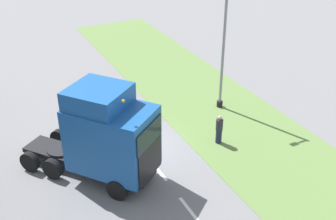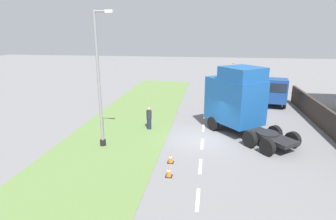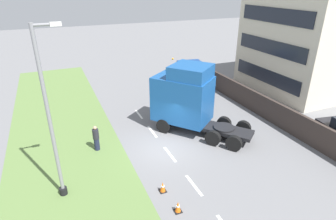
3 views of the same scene
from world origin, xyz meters
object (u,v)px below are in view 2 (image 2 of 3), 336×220
at_px(traffic_cone_trailing, 171,158).
at_px(pedestrian, 149,119).
at_px(lamp_post, 100,88).
at_px(traffic_cone_lead, 169,171).
at_px(flatbed_truck, 274,92).
at_px(lorry_cab, 237,100).

bearing_deg(traffic_cone_trailing, pedestrian, 114.09).
distance_m(pedestrian, traffic_cone_trailing, 5.86).
distance_m(lamp_post, traffic_cone_lead, 6.85).
relative_size(flatbed_truck, lamp_post, 0.66).
relative_size(pedestrian, traffic_cone_lead, 2.94).
bearing_deg(traffic_cone_trailing, lorry_cab, 54.15).
bearing_deg(flatbed_truck, traffic_cone_lead, 70.12).
relative_size(lorry_cab, flatbed_truck, 1.23).
bearing_deg(lamp_post, traffic_cone_lead, -35.08).
distance_m(lorry_cab, pedestrian, 6.66).
distance_m(lamp_post, traffic_cone_trailing, 6.14).
height_order(flatbed_truck, traffic_cone_lead, flatbed_truck).
bearing_deg(flatbed_truck, pedestrian, 45.86).
xyz_separation_m(flatbed_truck, traffic_cone_lead, (-8.14, -15.00, -1.20)).
bearing_deg(pedestrian, flatbed_truck, 37.24).
bearing_deg(pedestrian, traffic_cone_lead, -70.03).
height_order(lorry_cab, flatbed_truck, lorry_cab).
distance_m(lorry_cab, traffic_cone_lead, 8.50).
bearing_deg(lorry_cab, pedestrian, 144.01).
xyz_separation_m(lorry_cab, traffic_cone_lead, (-3.95, -7.21, -2.15)).
xyz_separation_m(lorry_cab, pedestrian, (-6.45, -0.31, -1.60)).
height_order(flatbed_truck, pedestrian, flatbed_truck).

